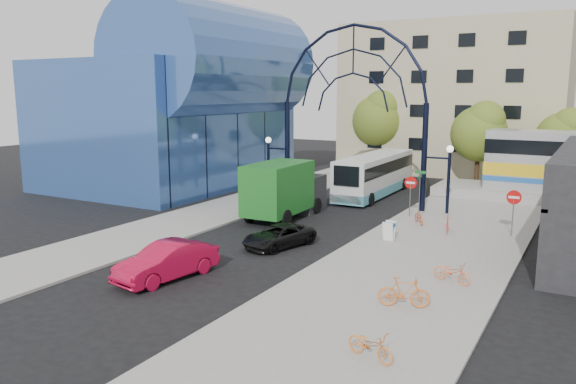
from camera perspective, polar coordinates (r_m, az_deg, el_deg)
The scene contains 22 objects.
ground at distance 26.96m, azimuth -5.54°, elevation -6.49°, with size 120.00×120.00×0.00m, color black.
sidewalk_east at distance 27.14m, azimuth 13.61°, elevation -6.50°, with size 8.00×56.00×0.12m, color gray.
plaza_west at distance 35.37m, azimuth -8.61°, elevation -2.43°, with size 5.00×50.00×0.12m, color gray.
gateway_arch at distance 38.14m, azimuth 6.61°, elevation 11.39°, with size 13.64×0.44×12.10m.
stop_sign at distance 35.08m, azimuth 12.34°, elevation 0.56°, with size 0.80×0.07×2.50m.
do_not_enter_sign at distance 31.87m, azimuth 21.95°, elevation -0.94°, with size 0.76×0.07×2.48m.
street_name_sign at distance 35.51m, azimuth 13.25°, elevation 0.87°, with size 0.70×0.70×2.80m.
sandwich_board at distance 29.47m, azimuth 10.24°, elevation -3.67°, with size 0.55×0.61×0.99m.
transit_hall at distance 47.08m, azimuth -10.56°, elevation 8.78°, with size 16.50×18.00×14.50m.
apartment_block at distance 57.54m, azimuth 16.74°, elevation 9.06°, with size 20.00×12.10×14.00m.
tree_north_a at distance 47.94m, azimuth 18.97°, elevation 5.92°, with size 4.48×4.48×7.00m.
tree_north_b at distance 54.43m, azimuth 9.35°, elevation 7.48°, with size 5.12×5.12×8.00m.
tree_north_c at distance 49.23m, azimuth 26.28°, elevation 5.14°, with size 4.16×4.16×6.50m.
city_bus at distance 42.61m, azimuth 8.85°, elevation 1.80°, with size 2.71×11.11×3.04m.
green_truck at distance 34.51m, azimuth -0.29°, elevation 0.23°, with size 2.84×7.00×3.50m.
black_suv at distance 28.24m, azimuth -0.94°, elevation -4.50°, with size 1.85×4.01×1.11m, color black.
red_sedan at distance 24.03m, azimuth -12.21°, elevation -6.89°, with size 1.60×4.59×1.51m, color #B50B30.
bike_near_a at distance 33.52m, azimuth 13.17°, elevation -2.48°, with size 0.53×1.51×0.80m, color #CB4C28.
bike_near_b at distance 31.81m, azimuth 15.89°, elevation -3.18°, with size 0.43×1.52×0.91m, color red.
bike_far_a at distance 23.73m, azimuth 16.35°, elevation -7.82°, with size 0.57×1.64×0.86m, color orange.
bike_far_b at distance 20.69m, azimuth 11.71°, elevation -9.93°, with size 0.52×1.85×1.11m, color orange.
bike_far_c at distance 16.86m, azimuth 8.36°, elevation -15.12°, with size 0.56×1.61×0.85m, color orange.
Camera 1 is at (14.90, -21.10, 7.72)m, focal length 35.00 mm.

